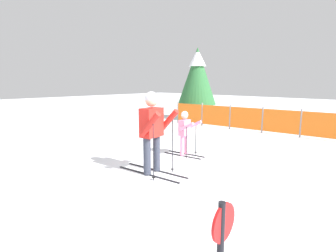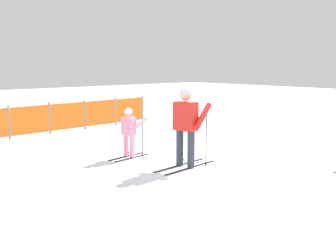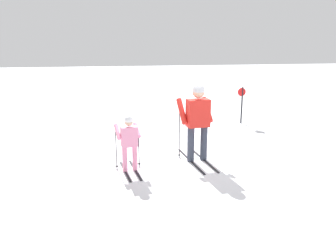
# 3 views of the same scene
# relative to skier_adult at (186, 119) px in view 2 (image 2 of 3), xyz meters

# --- Properties ---
(ground_plane) EXTENTS (60.00, 60.00, 0.00)m
(ground_plane) POSITION_rel_skier_adult_xyz_m (0.21, 0.01, -1.08)
(ground_plane) COLOR white
(skier_adult) EXTENTS (1.73, 0.81, 1.80)m
(skier_adult) POSITION_rel_skier_adult_xyz_m (0.00, 0.00, 0.00)
(skier_adult) COLOR black
(skier_adult) RESTS_ON ground_plane
(skier_child) EXTENTS (1.18, 0.57, 1.23)m
(skier_child) POSITION_rel_skier_adult_xyz_m (-0.39, 1.58, -0.35)
(skier_child) COLOR black
(skier_child) RESTS_ON ground_plane
(safety_fence) EXTENTS (8.34, 0.75, 1.04)m
(safety_fence) POSITION_rel_skier_adult_xyz_m (-0.23, 6.18, -0.55)
(safety_fence) COLOR gray
(safety_fence) RESTS_ON ground_plane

